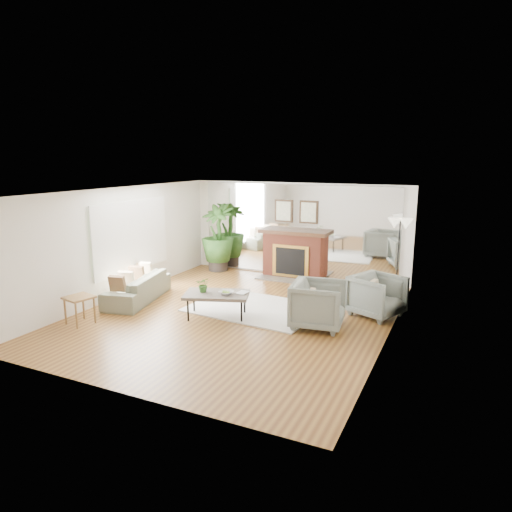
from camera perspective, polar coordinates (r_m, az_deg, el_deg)
The scene contains 18 objects.
ground at distance 9.42m, azimuth -2.43°, elevation -7.30°, with size 7.00×7.00×0.00m, color brown.
wall_left at distance 10.77m, azimuth -16.77°, elevation 1.56°, with size 0.02×7.00×2.50m, color silver.
wall_right at distance 8.17m, azimuth 16.45°, elevation -1.71°, with size 0.02×7.00×2.50m, color silver.
wall_back at distance 12.23m, azimuth 5.08°, elevation 3.26°, with size 6.00×0.02×2.50m, color silver.
mirror_panel at distance 12.21m, azimuth 5.05°, elevation 3.25°, with size 5.40×0.04×2.40m, color silver.
window_panel at distance 11.03m, azimuth -15.31°, elevation 2.42°, with size 0.04×2.40×1.50m, color #B2E09E.
fireplace at distance 12.12m, azimuth 4.65°, elevation 0.35°, with size 1.85×0.83×2.05m.
area_rug at distance 9.75m, azimuth -0.20°, elevation -6.52°, with size 2.63×1.88×0.03m, color beige.
coffee_table at distance 9.13m, azimuth -4.93°, elevation -4.89°, with size 1.44×1.12×0.51m.
sofa at distance 10.56m, azimuth -14.61°, elevation -3.87°, with size 1.99×0.78×0.58m, color slate.
armchair_back at distance 9.52m, azimuth 14.89°, elevation -4.83°, with size 0.90×0.93×0.84m, color gray.
armchair_front at distance 8.68m, azimuth 7.76°, elevation -6.04°, with size 0.94×0.97×0.88m, color gray.
side_table at distance 9.39m, azimuth -21.24°, elevation -5.25°, with size 0.57×0.57×0.55m.
potted_ficus at distance 12.83m, azimuth -4.81°, elevation 2.59°, with size 0.96×0.96×1.89m.
floor_lamp at distance 11.18m, azimuth 17.53°, elevation 3.20°, with size 0.57×0.32×1.76m.
tabletop_plant at distance 9.18m, azimuth -6.57°, elevation -3.57°, with size 0.28×0.24×0.31m, color #3A6B27.
fruit_bowl at distance 9.01m, azimuth -3.75°, elevation -4.60°, with size 0.28×0.28×0.07m, color olive.
book at distance 9.14m, azimuth -2.22°, elevation -4.51°, with size 0.20×0.27×0.02m, color olive.
Camera 1 is at (4.11, -7.87, 3.15)m, focal length 32.00 mm.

